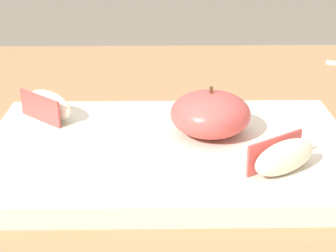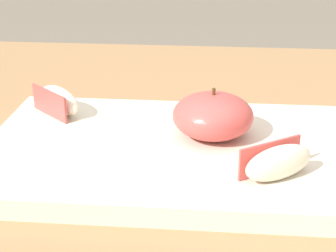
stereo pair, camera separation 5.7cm
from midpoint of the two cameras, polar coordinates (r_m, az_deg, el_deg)
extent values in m
cube|color=#9E754C|center=(0.61, 3.01, -4.01)|extent=(1.28, 0.92, 0.03)
cube|color=beige|center=(0.58, 2.80, -2.82)|extent=(0.39, 0.26, 0.02)
ellipsoid|color=#D14C47|center=(0.59, 7.45, 1.17)|extent=(0.09, 0.09, 0.05)
cylinder|color=#4C3319|center=(0.58, 7.57, 3.53)|extent=(0.00, 0.00, 0.01)
ellipsoid|color=#F4EACC|center=(0.52, 14.59, -3.79)|extent=(0.07, 0.06, 0.03)
cube|color=#D14C47|center=(0.52, 13.62, -3.24)|extent=(0.06, 0.04, 0.03)
ellipsoid|color=#F4EACC|center=(0.66, -8.86, 2.63)|extent=(0.07, 0.07, 0.03)
cube|color=#D14C47|center=(0.65, -9.82, 2.35)|extent=(0.05, 0.05, 0.03)
camera|label=1|loc=(0.03, -87.14, 1.21)|focal=58.60mm
camera|label=2|loc=(0.03, 92.86, -1.21)|focal=58.60mm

